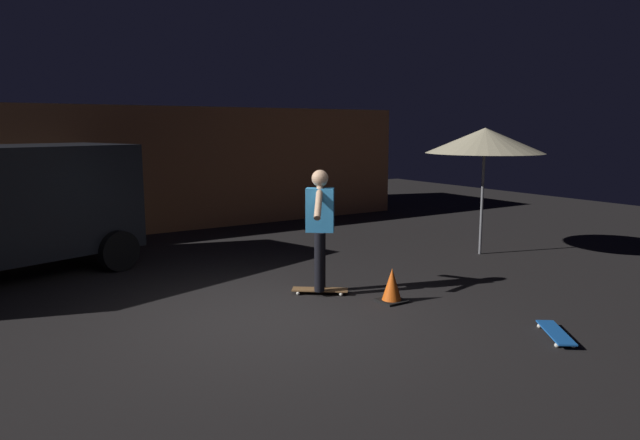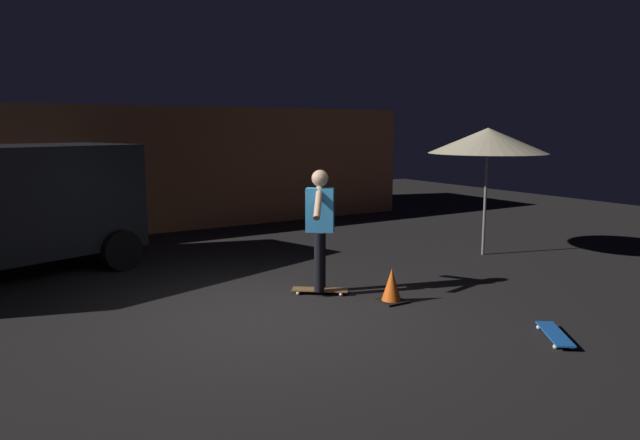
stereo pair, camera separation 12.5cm
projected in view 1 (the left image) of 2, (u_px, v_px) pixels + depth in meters
ground_plane at (270, 319)px, 7.03m from camera, size 28.00×28.00×0.00m
low_building at (124, 166)px, 13.93m from camera, size 13.34×3.77×2.77m
patio_umbrella at (485, 141)px, 10.31m from camera, size 2.10×2.10×2.30m
skateboard_ridden at (320, 290)px, 8.09m from camera, size 0.74×0.63×0.07m
skateboard_spare at (556, 333)px, 6.40m from camera, size 0.63×0.74×0.07m
skater at (320, 221)px, 7.93m from camera, size 0.67×0.83×1.67m
traffic_cone at (392, 287)px, 7.69m from camera, size 0.34×0.34×0.46m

